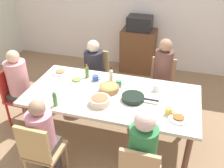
# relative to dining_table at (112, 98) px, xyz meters

# --- Properties ---
(ground_plane) EXTENTS (7.41, 7.41, 0.00)m
(ground_plane) POSITION_rel_dining_table_xyz_m (0.00, 0.00, -0.71)
(ground_plane) COLOR #907153
(wall_back) EXTENTS (6.41, 0.12, 2.60)m
(wall_back) POSITION_rel_dining_table_xyz_m (0.00, 2.50, 0.59)
(wall_back) COLOR silver
(wall_back) RESTS_ON ground_plane
(dining_table) EXTENTS (2.23, 1.08, 0.78)m
(dining_table) POSITION_rel_dining_table_xyz_m (0.00, 0.00, 0.00)
(dining_table) COLOR beige
(dining_table) RESTS_ON ground_plane
(chair_0) EXTENTS (0.40, 0.40, 0.90)m
(chair_0) POSITION_rel_dining_table_xyz_m (-0.56, 0.92, -0.20)
(chair_0) COLOR tan
(chair_0) RESTS_ON ground_plane
(person_0) EXTENTS (0.31, 0.31, 1.14)m
(person_0) POSITION_rel_dining_table_xyz_m (-0.56, 0.83, -0.02)
(person_0) COLOR #3B3A4B
(person_0) RESTS_ON ground_plane
(chair_1) EXTENTS (0.40, 0.40, 0.90)m
(chair_1) POSITION_rel_dining_table_xyz_m (0.56, 0.92, -0.20)
(chair_1) COLOR tan
(chair_1) RESTS_ON ground_plane
(person_1) EXTENTS (0.30, 0.30, 1.28)m
(person_1) POSITION_rel_dining_table_xyz_m (0.56, 0.83, 0.04)
(person_1) COLOR brown
(person_1) RESTS_ON ground_plane
(chair_2) EXTENTS (0.40, 0.40, 0.90)m
(chair_2) POSITION_rel_dining_table_xyz_m (-1.49, 0.00, -0.20)
(chair_2) COLOR #B0242C
(chair_2) RESTS_ON ground_plane
(person_2) EXTENTS (0.30, 0.30, 1.22)m
(person_2) POSITION_rel_dining_table_xyz_m (-1.40, 0.00, 0.02)
(person_2) COLOR #3C4445
(person_2) RESTS_ON ground_plane
(person_3) EXTENTS (0.30, 0.30, 1.23)m
(person_3) POSITION_rel_dining_table_xyz_m (0.56, -0.83, 0.02)
(person_3) COLOR #333948
(person_3) RESTS_ON ground_plane
(chair_4) EXTENTS (0.40, 0.40, 0.90)m
(chair_4) POSITION_rel_dining_table_xyz_m (-0.56, -0.92, -0.20)
(chair_4) COLOR tan
(chair_4) RESTS_ON ground_plane
(person_4) EXTENTS (0.30, 0.30, 1.13)m
(person_4) POSITION_rel_dining_table_xyz_m (-0.56, -0.83, -0.04)
(person_4) COLOR #363B39
(person_4) RESTS_ON ground_plane
(plate_0) EXTENTS (0.24, 0.24, 0.04)m
(plate_0) POSITION_rel_dining_table_xyz_m (0.86, -0.28, 0.08)
(plate_0) COLOR silver
(plate_0) RESTS_ON dining_table
(plate_1) EXTENTS (0.23, 0.23, 0.04)m
(plate_1) POSITION_rel_dining_table_xyz_m (-0.57, 0.17, 0.08)
(plate_1) COLOR white
(plate_1) RESTS_ON dining_table
(plate_2) EXTENTS (0.25, 0.25, 0.04)m
(plate_2) POSITION_rel_dining_table_xyz_m (-0.90, 0.33, 0.08)
(plate_2) COLOR silver
(plate_2) RESTS_ON dining_table
(bowl_0) EXTENTS (0.26, 0.26, 0.09)m
(bowl_0) POSITION_rel_dining_table_xyz_m (-0.06, 0.06, 0.12)
(bowl_0) COLOR olive
(bowl_0) RESTS_ON dining_table
(bowl_1) EXTENTS (0.26, 0.26, 0.10)m
(bowl_1) POSITION_rel_dining_table_xyz_m (-0.08, -0.25, 0.12)
(bowl_1) COLOR beige
(bowl_1) RESTS_ON dining_table
(serving_pan) EXTENTS (0.46, 0.28, 0.06)m
(serving_pan) POSITION_rel_dining_table_xyz_m (0.29, -0.05, 0.10)
(serving_pan) COLOR black
(serving_pan) RESTS_ON dining_table
(cup_0) EXTENTS (0.11, 0.07, 0.08)m
(cup_0) POSITION_rel_dining_table_xyz_m (0.74, -0.22, 0.11)
(cup_0) COLOR #E1C34A
(cup_0) RESTS_ON dining_table
(cup_1) EXTENTS (0.11, 0.07, 0.09)m
(cup_1) POSITION_rel_dining_table_xyz_m (0.04, 0.21, 0.12)
(cup_1) COLOR #48846A
(cup_1) RESTS_ON dining_table
(cup_2) EXTENTS (0.12, 0.09, 0.08)m
(cup_2) POSITION_rel_dining_table_xyz_m (-0.32, 0.27, 0.11)
(cup_2) COLOR #355098
(cup_2) RESTS_ON dining_table
(cup_3) EXTENTS (0.11, 0.08, 0.09)m
(cup_3) POSITION_rel_dining_table_xyz_m (0.53, 0.24, 0.12)
(cup_3) COLOR white
(cup_3) RESTS_ON dining_table
(bottle_0) EXTENTS (0.05, 0.05, 0.20)m
(bottle_0) POSITION_rel_dining_table_xyz_m (-0.47, 0.32, 0.17)
(bottle_0) COLOR #547E32
(bottle_0) RESTS_ON dining_table
(bottle_1) EXTENTS (0.05, 0.05, 0.21)m
(bottle_1) POSITION_rel_dining_table_xyz_m (-0.58, -0.43, 0.17)
(bottle_1) COLOR #45813E
(bottle_1) RESTS_ON dining_table
(bottle_2) EXTENTS (0.05, 0.05, 0.24)m
(bottle_2) POSITION_rel_dining_table_xyz_m (-0.09, 0.25, 0.19)
(bottle_2) COLOR silver
(bottle_2) RESTS_ON dining_table
(side_cabinet) EXTENTS (0.70, 0.44, 0.90)m
(side_cabinet) POSITION_rel_dining_table_xyz_m (-0.08, 2.20, -0.26)
(side_cabinet) COLOR brown
(side_cabinet) RESTS_ON ground_plane
(microwave) EXTENTS (0.48, 0.36, 0.28)m
(microwave) POSITION_rel_dining_table_xyz_m (-0.08, 2.20, 0.33)
(microwave) COLOR black
(microwave) RESTS_ON side_cabinet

